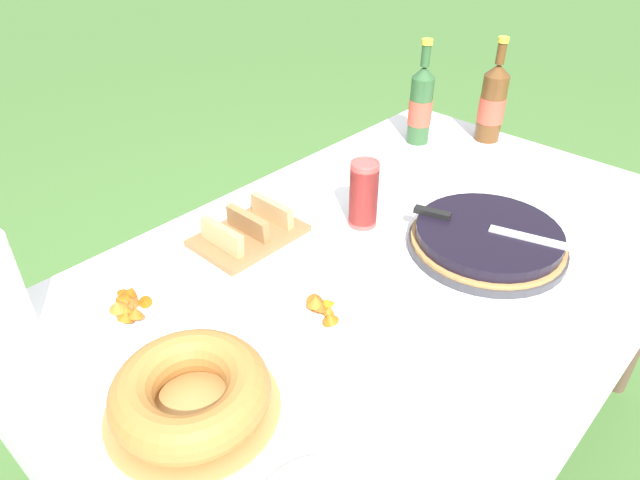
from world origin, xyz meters
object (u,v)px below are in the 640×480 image
serving_knife (477,224)px  bundt_cake (191,393)px  snack_plate_left (317,310)px  snack_plate_near (142,307)px  cup_stack (364,194)px  berry_tart (487,240)px  bread_board (248,231)px  cider_bottle_green (421,105)px  cider_bottle_amber (492,103)px

serving_knife → bundt_cake: bundt_cake is taller
serving_knife → snack_plate_left: bearing=-120.6°
serving_knife → snack_plate_near: bearing=-135.8°
cup_stack → bundt_cake: bearing=-166.1°
berry_tart → snack_plate_left: (-0.45, 0.14, -0.02)m
snack_plate_near → snack_plate_left: (0.24, -0.27, -0.00)m
cup_stack → snack_plate_near: cup_stack is taller
bundt_cake → cup_stack: (0.65, 0.16, 0.05)m
bundt_cake → bread_board: 0.53m
berry_tart → snack_plate_near: berry_tart is taller
snack_plate_near → berry_tart: bearing=-30.8°
serving_knife → cider_bottle_green: 0.61m
snack_plate_near → snack_plate_left: 0.36m
cider_bottle_amber → snack_plate_left: 1.04m
cider_bottle_green → snack_plate_near: bearing=-176.5°
snack_plate_left → bread_board: 0.33m
bread_board → bundt_cake: bearing=-141.7°
bundt_cake → cup_stack: 0.68m
cider_bottle_green → cider_bottle_amber: size_ratio=1.00×
serving_knife → bundt_cake: bearing=-113.9°
snack_plate_near → snack_plate_left: size_ratio=1.01×
bundt_cake → bread_board: size_ratio=1.16×
cup_stack → cider_bottle_amber: cider_bottle_amber is taller
berry_tart → bundt_cake: size_ratio=1.24×
berry_tart → bundt_cake: 0.78m
cider_bottle_green → snack_plate_near: cider_bottle_green is taller
bundt_cake → cider_bottle_green: bearing=16.7°
berry_tart → snack_plate_left: 0.47m
serving_knife → cider_bottle_green: cider_bottle_green is taller
bundt_cake → snack_plate_left: bundt_cake is taller
cider_bottle_green → snack_plate_left: 0.92m
cup_stack → bread_board: (-0.24, 0.16, -0.07)m
berry_tart → snack_plate_near: bearing=149.2°
bundt_cake → snack_plate_near: bearing=74.0°
cider_bottle_green → bundt_cake: bearing=-163.3°
snack_plate_near → bread_board: bearing=7.5°
bread_board → cider_bottle_green: bearing=1.8°
cider_bottle_amber → bread_board: (-0.93, 0.13, -0.10)m
cider_bottle_green → bread_board: size_ratio=1.27×
berry_tart → bundt_cake: bundt_cake is taller
bundt_cake → cider_bottle_amber: (1.34, 0.19, 0.08)m
berry_tart → cup_stack: 0.32m
bundt_cake → cider_bottle_green: cider_bottle_green is taller
snack_plate_near → serving_knife: bearing=-29.3°
serving_knife → cider_bottle_green: (0.41, 0.45, 0.06)m
serving_knife → cider_bottle_amber: (0.58, 0.29, 0.06)m
cup_stack → bread_board: 0.30m
cider_bottle_amber → snack_plate_left: bearing=-170.0°
serving_knife → cup_stack: cup_stack is taller
serving_knife → snack_plate_left: size_ratio=1.77×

